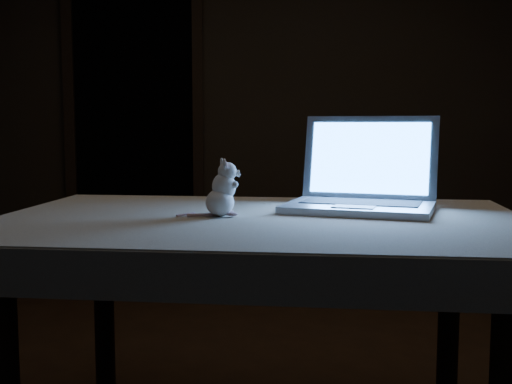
{
  "coord_description": "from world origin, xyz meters",
  "views": [
    {
      "loc": [
        -0.34,
        -2.5,
        1.06
      ],
      "look_at": [
        -0.27,
        -0.57,
        0.86
      ],
      "focal_mm": 45.0,
      "sensor_mm": 36.0,
      "label": 1
    }
  ],
  "objects": [
    {
      "name": "laptop",
      "position": [
        0.06,
        -0.49,
        0.94
      ],
      "size": [
        0.57,
        0.54,
        0.31
      ],
      "primitive_type": null,
      "rotation": [
        0.0,
        0.0,
        -0.37
      ],
      "color": "#ACABB0",
      "rests_on": "tablecloth"
    },
    {
      "name": "plush_mouse",
      "position": [
        -0.38,
        -0.59,
        0.88
      ],
      "size": [
        0.17,
        0.17,
        0.17
      ],
      "primitive_type": null,
      "rotation": [
        0.0,
        0.0,
        -0.52
      ],
      "color": "white",
      "rests_on": "tablecloth"
    },
    {
      "name": "table",
      "position": [
        -0.26,
        -0.61,
        0.39
      ],
      "size": [
        1.58,
        1.15,
        0.78
      ],
      "primitive_type": null,
      "rotation": [
        0.0,
        0.0,
        -0.15
      ],
      "color": "black",
      "rests_on": "floor"
    },
    {
      "name": "tablecloth",
      "position": [
        -0.31,
        -0.57,
        0.73
      ],
      "size": [
        1.81,
        1.46,
        0.11
      ],
      "primitive_type": null,
      "rotation": [
        0.0,
        0.0,
        -0.29
      ],
      "color": "beige",
      "rests_on": "table"
    },
    {
      "name": "doorway",
      "position": [
        -1.1,
        2.5,
        1.06
      ],
      "size": [
        1.06,
        0.36,
        2.13
      ],
      "primitive_type": null,
      "color": "black",
      "rests_on": "back_wall"
    },
    {
      "name": "back_wall",
      "position": [
        0.0,
        2.5,
        1.3
      ],
      "size": [
        4.5,
        0.04,
        2.6
      ],
      "primitive_type": "cube",
      "color": "black",
      "rests_on": "ground"
    }
  ]
}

